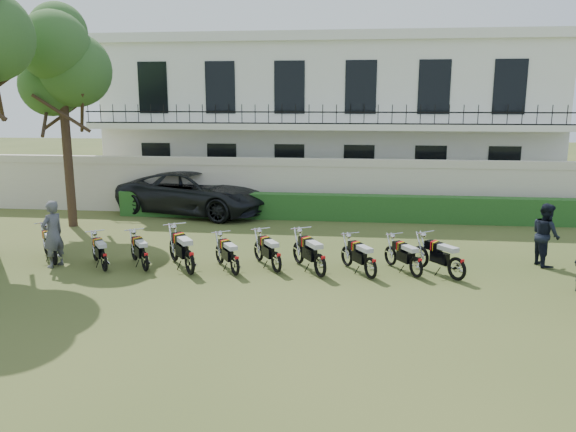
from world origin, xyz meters
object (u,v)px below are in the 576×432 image
object	(u,v)px
motorcycle_7	(371,263)
motorcycle_1	(104,257)
suv	(195,193)
officer_4	(546,235)
inspector	(53,234)
motorcycle_4	(235,260)
tree_west_near	(61,62)
motorcycle_2	(145,256)
motorcycle_3	(190,256)
motorcycle_9	(457,263)
motorcycle_5	(276,257)
motorcycle_6	(320,260)
motorcycle_8	(416,262)
motorcycle_0	(54,250)

from	to	relation	value
motorcycle_7	motorcycle_1	bearing A→B (deg)	151.19
suv	officer_4	world-z (taller)	officer_4
motorcycle_1	inspector	distance (m)	1.73
motorcycle_7	suv	size ratio (longest dim) A/B	0.26
motorcycle_1	motorcycle_4	distance (m)	3.60
tree_west_near	motorcycle_2	xyz separation A→B (m)	(4.69, -5.13, -5.45)
inspector	officer_4	distance (m)	13.78
motorcycle_1	inspector	xyz separation A→B (m)	(-1.61, 0.35, 0.51)
motorcycle_2	motorcycle_3	distance (m)	1.31
motorcycle_9	officer_4	size ratio (longest dim) A/B	0.90
motorcycle_4	motorcycle_5	xyz separation A→B (m)	(1.06, 0.37, 0.01)
inspector	officer_4	xyz separation A→B (m)	(13.67, 1.75, -0.05)
tree_west_near	motorcycle_9	distance (m)	14.89
motorcycle_6	officer_4	bearing A→B (deg)	-13.25
tree_west_near	motorcycle_8	distance (m)	13.99
motorcycle_2	motorcycle_6	size ratio (longest dim) A/B	0.84
tree_west_near	motorcycle_2	world-z (taller)	tree_west_near
motorcycle_4	inspector	bearing A→B (deg)	144.40
motorcycle_9	officer_4	bearing A→B (deg)	-4.09
motorcycle_2	motorcycle_6	world-z (taller)	motorcycle_6
motorcycle_1	motorcycle_9	world-z (taller)	motorcycle_9
motorcycle_9	suv	distance (m)	11.95
motorcycle_0	motorcycle_3	distance (m)	4.06
motorcycle_5	inspector	xyz separation A→B (m)	(-6.27, -0.10, 0.48)
motorcycle_1	motorcycle_6	world-z (taller)	motorcycle_6
motorcycle_2	motorcycle_9	world-z (taller)	motorcycle_9
tree_west_near	motorcycle_2	size ratio (longest dim) A/B	5.30
motorcycle_8	officer_4	world-z (taller)	officer_4
motorcycle_6	officer_4	size ratio (longest dim) A/B	0.99
motorcycle_8	inspector	distance (m)	9.98
motorcycle_2	motorcycle_0	bearing A→B (deg)	139.86
suv	officer_4	bearing A→B (deg)	-101.58
motorcycle_1	officer_4	xyz separation A→B (m)	(12.05, 2.09, 0.46)
motorcycle_8	inspector	xyz separation A→B (m)	(-9.96, -0.12, 0.50)
motorcycle_2	inspector	xyz separation A→B (m)	(-2.71, 0.20, 0.50)
motorcycle_9	inspector	world-z (taller)	inspector
motorcycle_9	motorcycle_0	bearing A→B (deg)	142.41
motorcycle_3	motorcycle_4	distance (m)	1.21
motorcycle_8	motorcycle_9	bearing A→B (deg)	-37.96
motorcycle_0	suv	world-z (taller)	suv
motorcycle_1	motorcycle_8	bearing A→B (deg)	-33.39
motorcycle_9	suv	size ratio (longest dim) A/B	0.26
motorcycle_5	motorcycle_6	xyz separation A→B (m)	(1.19, -0.26, 0.04)
tree_west_near	motorcycle_3	distance (m)	9.63
tree_west_near	motorcycle_5	xyz separation A→B (m)	(8.25, -4.83, -5.43)
motorcycle_5	motorcycle_8	distance (m)	3.70
motorcycle_7	motorcycle_8	distance (m)	1.22
motorcycle_6	inspector	world-z (taller)	inspector
motorcycle_5	inspector	distance (m)	6.29
motorcycle_7	motorcycle_0	bearing A→B (deg)	148.45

